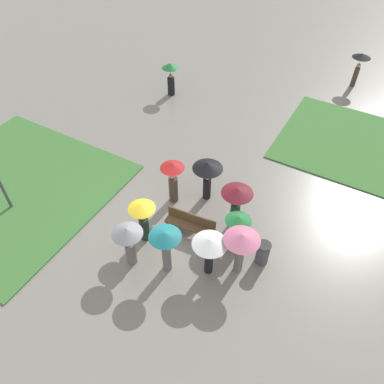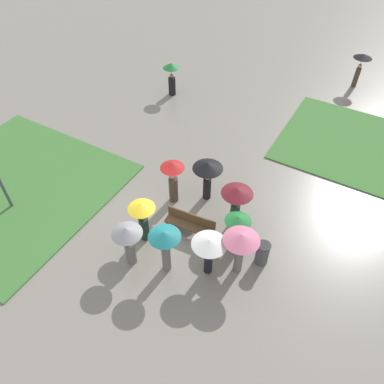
% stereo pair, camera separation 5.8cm
% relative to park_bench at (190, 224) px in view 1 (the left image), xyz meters
% --- Properties ---
extents(ground_plane, '(90.00, 90.00, 0.00)m').
position_rel_park_bench_xyz_m(ground_plane, '(-1.12, -0.57, -0.47)').
color(ground_plane, gray).
extents(lawn_patch_near, '(8.10, 7.77, 0.06)m').
position_rel_park_bench_xyz_m(lawn_patch_near, '(-7.72, -1.73, -0.44)').
color(lawn_patch_near, '#427A38').
rests_on(lawn_patch_near, ground_plane).
extents(lawn_patch_far, '(8.83, 6.05, 0.06)m').
position_rel_park_bench_xyz_m(lawn_patch_far, '(5.16, 8.49, -0.44)').
color(lawn_patch_far, '#427A38').
rests_on(lawn_patch_far, ground_plane).
extents(park_bench, '(1.94, 0.58, 0.90)m').
position_rel_park_bench_xyz_m(park_bench, '(0.00, 0.00, 0.00)').
color(park_bench, brown).
rests_on(park_bench, ground_plane).
extents(trash_bin, '(0.48, 0.48, 0.95)m').
position_rel_park_bench_xyz_m(trash_bin, '(2.83, 0.09, 0.00)').
color(trash_bin, '#4C4C51').
rests_on(trash_bin, ground_plane).
extents(crowd_person_red, '(0.94, 0.94, 2.00)m').
position_rel_park_bench_xyz_m(crowd_person_red, '(-1.42, 1.11, 0.88)').
color(crowd_person_red, '#47382D').
rests_on(crowd_person_red, ground_plane).
extents(crowd_person_white, '(1.16, 1.16, 1.74)m').
position_rel_park_bench_xyz_m(crowd_person_white, '(1.39, -1.18, 0.90)').
color(crowd_person_white, black).
rests_on(crowd_person_white, ground_plane).
extents(crowd_person_maroon, '(1.15, 1.15, 1.98)m').
position_rel_park_bench_xyz_m(crowd_person_maroon, '(1.27, 1.10, 0.97)').
color(crowd_person_maroon, '#1E3328').
rests_on(crowd_person_maroon, ground_plane).
extents(crowd_person_yellow, '(0.96, 0.96, 1.83)m').
position_rel_park_bench_xyz_m(crowd_person_yellow, '(-1.31, -1.06, 0.80)').
color(crowd_person_yellow, '#1E3328').
rests_on(crowd_person_yellow, ground_plane).
extents(crowd_person_pink, '(1.20, 1.20, 1.92)m').
position_rel_park_bench_xyz_m(crowd_person_pink, '(2.25, -0.63, 1.05)').
color(crowd_person_pink, slate).
rests_on(crowd_person_pink, ground_plane).
extents(crowd_person_teal, '(1.06, 1.06, 1.96)m').
position_rel_park_bench_xyz_m(crowd_person_teal, '(0.12, -1.79, 0.98)').
color(crowd_person_teal, slate).
rests_on(crowd_person_teal, ground_plane).
extents(crowd_person_green, '(0.91, 0.91, 1.77)m').
position_rel_park_bench_xyz_m(crowd_person_green, '(1.79, 0.11, 0.64)').
color(crowd_person_green, slate).
rests_on(crowd_person_green, ground_plane).
extents(crowd_person_black, '(1.19, 1.19, 1.85)m').
position_rel_park_bench_xyz_m(crowd_person_black, '(-0.34, 1.92, 0.96)').
color(crowd_person_black, black).
rests_on(crowd_person_black, ground_plane).
extents(crowd_person_grey, '(1.04, 1.04, 1.79)m').
position_rel_park_bench_xyz_m(crowd_person_grey, '(-1.11, -2.16, 0.81)').
color(crowd_person_grey, slate).
rests_on(crowd_person_grey, ground_plane).
extents(lone_walker_far_path, '(1.01, 1.01, 1.94)m').
position_rel_park_bench_xyz_m(lone_walker_far_path, '(2.75, 14.15, 0.99)').
color(lone_walker_far_path, '#47382D').
rests_on(lone_walker_far_path, ground_plane).
extents(lone_walker_mid_plaza, '(0.92, 0.92, 1.85)m').
position_rel_park_bench_xyz_m(lone_walker_mid_plaza, '(-5.91, 8.09, 0.75)').
color(lone_walker_mid_plaza, black).
rests_on(lone_walker_mid_plaza, ground_plane).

